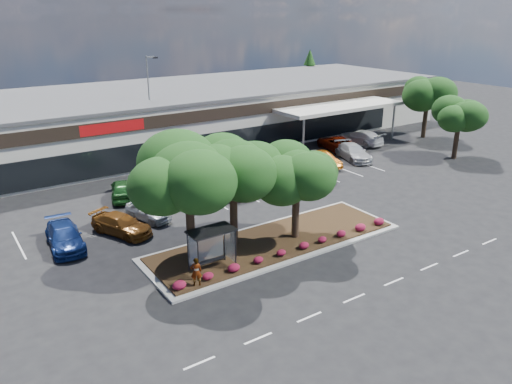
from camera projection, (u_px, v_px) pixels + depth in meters
ground at (337, 259)px, 31.84m from camera, size 160.00×160.00×0.00m
retail_store at (137, 119)px, 57.19m from camera, size 80.40×25.20×6.25m
landscape_island at (275, 242)px, 33.86m from camera, size 18.00×6.00×0.26m
lane_markings at (246, 208)px, 39.88m from camera, size 33.12×20.06×0.01m
shrub_row at (294, 248)px, 32.09m from camera, size 17.00×0.80×0.50m
bus_shelter at (210, 238)px, 29.41m from camera, size 2.75×1.55×2.59m
island_tree_west at (189, 201)px, 29.70m from camera, size 7.20×7.20×7.89m
island_tree_mid at (233, 191)px, 32.18m from camera, size 6.60×6.60×7.32m
island_tree_east at (296, 192)px, 33.25m from camera, size 5.80×5.80×6.50m
tree_east_near at (458, 128)px, 52.14m from camera, size 5.60×5.60×6.51m
tree_east_far at (426, 107)px, 60.80m from camera, size 6.40×6.40×7.62m
conifer_north_east at (309, 77)px, 82.38m from camera, size 3.96×3.96×9.00m
person_waiting at (196, 272)px, 27.98m from camera, size 0.74×0.63×1.72m
light_pole at (151, 114)px, 51.77m from camera, size 1.43×0.68×10.62m
car_0 at (65, 237)px, 33.15m from camera, size 2.55×5.32×1.49m
car_1 at (121, 225)px, 35.16m from camera, size 3.79×5.20×1.40m
car_2 at (148, 211)px, 37.53m from camera, size 2.72×4.32×1.37m
car_3 at (227, 183)px, 43.09m from camera, size 3.05×6.15×1.67m
car_4 at (239, 177)px, 45.23m from camera, size 3.49×5.33×1.36m
car_5 at (293, 174)px, 45.54m from camera, size 3.81×6.17×1.67m
car_6 at (306, 170)px, 46.64m from camera, size 3.52×6.42×1.71m
car_7 at (323, 160)px, 50.20m from camera, size 1.56×4.49×1.48m
car_8 at (353, 152)px, 52.62m from camera, size 3.74×5.91×1.60m
car_10 at (123, 189)px, 41.71m from camera, size 3.44×5.26×1.66m
car_11 at (190, 178)px, 44.42m from camera, size 3.04×5.86×1.62m
car_12 at (192, 168)px, 47.19m from camera, size 5.06×6.77×1.71m
car_13 at (216, 169)px, 47.12m from camera, size 2.63×4.87×1.52m
car_14 at (231, 160)px, 50.20m from camera, size 2.75×4.47×1.42m
car_15 at (290, 152)px, 52.69m from camera, size 3.13×5.35×1.67m
car_16 at (336, 143)px, 56.35m from camera, size 3.58×5.96×1.55m
car_17 at (360, 137)px, 58.61m from camera, size 3.01×6.01×1.68m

